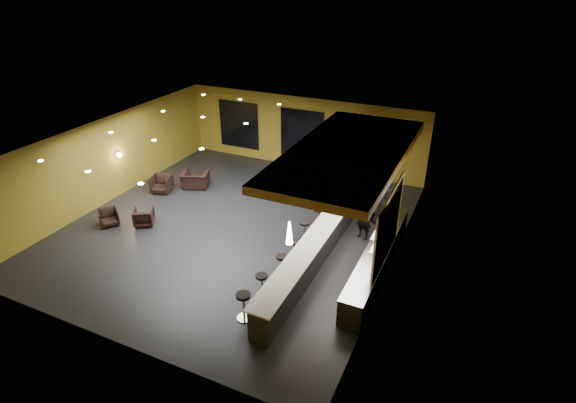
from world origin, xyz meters
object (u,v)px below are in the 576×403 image
at_px(staff_a, 365,218).
at_px(bar_stool_0, 244,303).
at_px(bar_stool_6, 331,202).
at_px(bar_counter, 314,252).
at_px(bar_stool_1, 262,282).
at_px(armchair_c, 162,184).
at_px(bar_stool_2, 282,263).
at_px(armchair_b, 144,217).
at_px(column, 358,167).
at_px(staff_b, 373,206).
at_px(armchair_d, 195,180).
at_px(bar_stool_3, 294,248).
at_px(armchair_a, 109,217).
at_px(bar_stool_5, 319,215).
at_px(staff_c, 388,207).
at_px(prep_counter, 377,260).
at_px(bar_stool_4, 304,229).
at_px(pendant_0, 289,233).
at_px(pendant_2, 346,168).
at_px(pendant_1, 322,196).

xyz_separation_m(staff_a, bar_stool_0, (-1.86, -5.56, -0.30)).
relative_size(staff_a, bar_stool_6, 1.99).
height_order(bar_counter, bar_stool_1, bar_counter).
bearing_deg(armchair_c, bar_stool_2, -40.65).
bearing_deg(armchair_b, armchair_c, -96.72).
relative_size(bar_counter, armchair_b, 10.86).
relative_size(column, bar_stool_1, 4.59).
relative_size(staff_b, armchair_d, 1.34).
bearing_deg(bar_stool_2, staff_a, 62.11).
bearing_deg(bar_stool_1, bar_stool_3, 85.90).
xyz_separation_m(armchair_c, bar_stool_0, (7.34, -5.56, 0.17)).
distance_m(armchair_b, bar_stool_6, 7.31).
bearing_deg(bar_stool_0, staff_a, 71.53).
distance_m(bar_counter, armchair_a, 8.22).
relative_size(staff_b, bar_stool_3, 1.91).
distance_m(staff_a, bar_stool_5, 1.80).
bearing_deg(armchair_b, bar_stool_0, 122.20).
relative_size(column, bar_stool_5, 4.20).
distance_m(armchair_c, bar_stool_0, 9.21).
bearing_deg(armchair_a, staff_c, -27.90).
height_order(armchair_c, bar_stool_5, bar_stool_5).
xyz_separation_m(prep_counter, bar_stool_4, (-2.88, 0.74, 0.06)).
xyz_separation_m(pendant_0, staff_a, (1.04, 4.28, -1.50)).
bearing_deg(staff_a, staff_c, 81.07).
bearing_deg(bar_stool_1, pendant_2, 80.91).
height_order(pendant_1, pendant_2, same).
distance_m(pendant_1, bar_stool_0, 4.26).
distance_m(bar_counter, bar_stool_6, 3.54).
distance_m(pendant_1, bar_stool_6, 3.54).
xyz_separation_m(prep_counter, staff_b, (-0.98, 2.92, 0.35)).
distance_m(pendant_2, bar_stool_6, 1.98).
xyz_separation_m(armchair_a, bar_stool_3, (7.49, 0.74, 0.20)).
bearing_deg(bar_stool_2, bar_stool_3, 88.04).
relative_size(staff_c, bar_stool_2, 2.25).
bearing_deg(armchair_d, bar_stool_1, 117.95).
distance_m(armchair_b, bar_stool_1, 6.41).
distance_m(armchair_a, armchair_c, 3.16).
bearing_deg(armchair_d, bar_stool_3, 130.94).
xyz_separation_m(bar_counter, bar_stool_1, (-0.83, -2.18, -0.01)).
height_order(pendant_1, armchair_c, pendant_1).
height_order(staff_c, bar_stool_2, staff_c).
height_order(pendant_1, bar_stool_6, pendant_1).
bearing_deg(pendant_1, armchair_a, -170.44).
height_order(column, staff_c, column).
relative_size(staff_c, armchair_c, 2.03).
bearing_deg(staff_b, prep_counter, -90.24).
bearing_deg(pendant_1, bar_stool_2, -115.14).
relative_size(staff_b, staff_c, 0.92).
bearing_deg(bar_stool_2, pendant_2, 79.95).
height_order(armchair_c, bar_stool_3, bar_stool_3).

